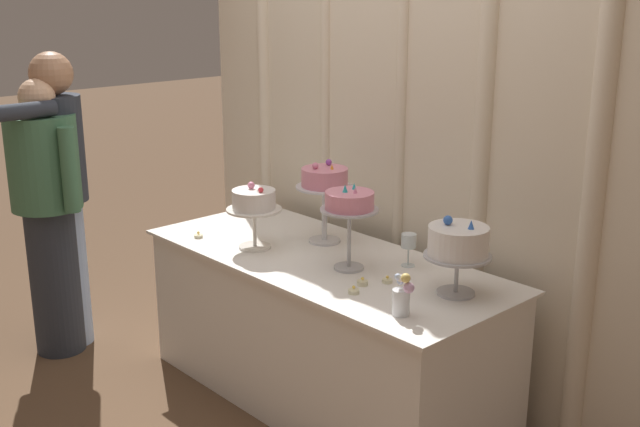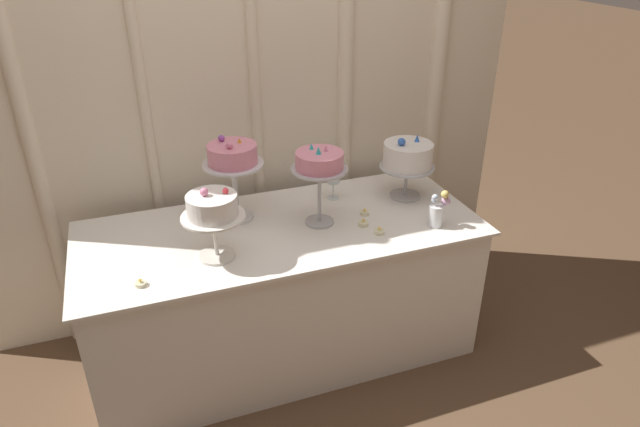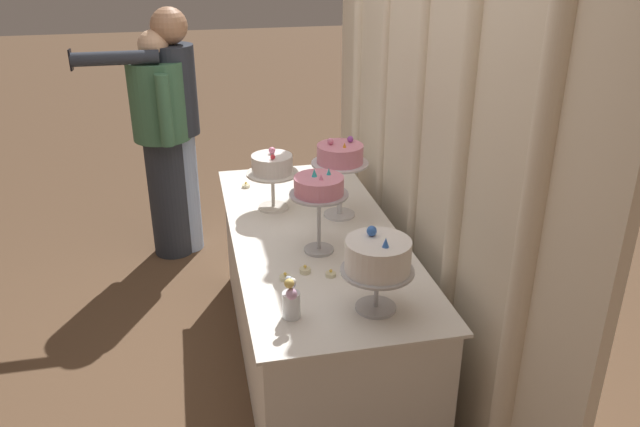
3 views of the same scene
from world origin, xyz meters
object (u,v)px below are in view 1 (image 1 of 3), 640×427
Objects in this scene: cake_table at (324,329)px; tealight_far_right at (387,281)px; cake_display_midright at (349,205)px; guest_man_pink_jacket at (48,210)px; guest_girl_blue_dress at (60,183)px; flower_vase at (402,297)px; cake_display_rightmost at (458,244)px; tealight_far_left at (198,236)px; tealight_near_right at (354,291)px; wine_glass at (409,242)px; cake_display_leftmost at (254,204)px; tealight_near_left at (362,283)px; cake_display_midleft at (325,183)px.

tealight_far_right is at bearing -2.33° from cake_table.
cake_display_midright is 1.77m from guest_man_pink_jacket.
cake_display_midright is 0.24× the size of guest_girl_blue_dress.
guest_girl_blue_dress is at bearing -169.57° from flower_vase.
cake_display_rightmost is 7.22× the size of tealight_far_left.
tealight_far_left is (-0.86, -0.25, -0.30)m from cake_display_midright.
guest_man_pink_jacket is at bearing -152.69° from cake_table.
flower_vase is at bearing 13.12° from guest_man_pink_jacket.
tealight_near_right reaches higher than cake_table.
wine_glass is (0.16, 0.23, -0.19)m from cake_display_midright.
cake_table is 0.64m from wine_glass.
tealight_near_right reaches higher than tealight_far_left.
guest_man_pink_jacket reaches higher than tealight_far_right.
cake_display_leftmost is 0.55m from cake_display_midright.
cake_display_leftmost is 6.83× the size of tealight_near_left.
guest_man_pink_jacket reaches higher than cake_display_midleft.
cake_display_midleft is at bearing 152.48° from tealight_near_left.
cake_display_rightmost is 0.46m from tealight_near_left.
cake_table is at bearing 161.46° from flower_vase.
cake_display_midleft is 0.72m from tealight_far_left.
tealight_near_right is (0.04, -0.09, -0.00)m from tealight_near_left.
cake_display_rightmost reaches higher than tealight_near_right.
flower_vase is at bearing 10.43° from guest_girl_blue_dress.
flower_vase is 0.12× the size of guest_man_pink_jacket.
tealight_near_left is at bearing -28.42° from cake_display_midright.
tealight_far_right is (0.77, 0.14, -0.22)m from cake_display_leftmost.
cake_display_rightmost is at bearing 88.83° from flower_vase.
tealight_near_left is (0.55, -0.29, -0.30)m from cake_display_midleft.
tealight_far_right is at bearing 21.17° from guest_man_pink_jacket.
cake_display_midright is at bearing 139.31° from tealight_near_right.
guest_girl_blue_dress is at bearing -167.33° from tealight_near_right.
cake_display_leftmost is at bearing 28.17° from guest_man_pink_jacket.
cake_display_midleft is at bearing -175.28° from wine_glass.
tealight_far_right is at bearing 12.75° from tealight_far_left.
wine_glass is 2.00m from guest_girl_blue_dress.
wine_glass reaches higher than tealight_far_right.
guest_man_pink_jacket is at bearing -151.88° from wine_glass.
cake_display_midleft is 8.52× the size of tealight_near_left.
tealight_far_right is (-0.28, 0.22, -0.07)m from flower_vase.
flower_vase is (1.05, -0.08, -0.15)m from cake_display_leftmost.
cake_display_leftmost is (-0.34, -0.15, 0.60)m from cake_table.
cake_table is 40.84× the size of tealight_far_left.
tealight_far_right is (0.43, -0.02, 0.38)m from cake_table.
flower_vase is 0.36m from tealight_near_left.
cake_display_midleft reaches higher than cake_display_rightmost.
tealight_near_right is at bearing -66.88° from tealight_near_left.
guest_man_pink_jacket reaches higher than cake_table.
tealight_far_left is at bearing -167.25° from tealight_far_right.
cake_display_midright reaches higher than tealight_near_right.
cake_display_rightmost is 0.40m from wine_glass.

